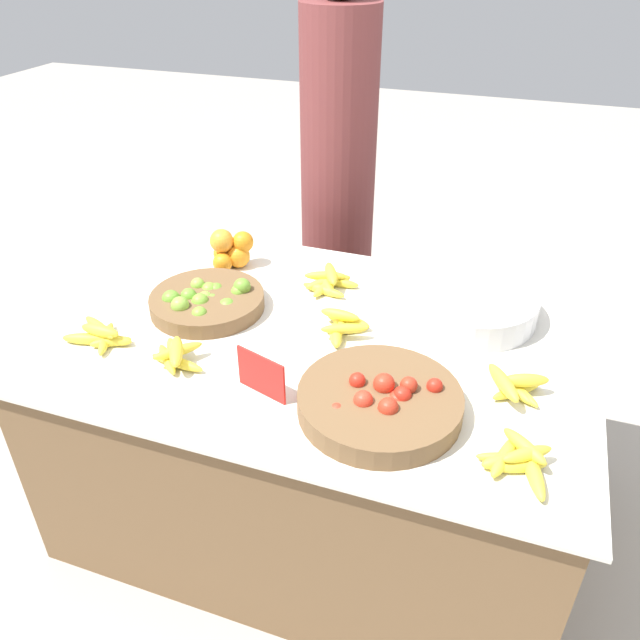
{
  "coord_description": "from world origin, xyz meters",
  "views": [
    {
      "loc": [
        0.48,
        -1.37,
        1.66
      ],
      "look_at": [
        0.0,
        0.0,
        0.73
      ],
      "focal_mm": 35.0,
      "sensor_mm": 36.0,
      "label": 1
    }
  ],
  "objects_px": {
    "price_sign": "(261,375)",
    "vendor_person": "(338,193)",
    "lime_bowl": "(207,301)",
    "tomato_basket": "(380,401)",
    "metal_bowl": "(470,304)"
  },
  "relations": [
    {
      "from": "price_sign",
      "to": "vendor_person",
      "type": "height_order",
      "value": "vendor_person"
    },
    {
      "from": "vendor_person",
      "to": "price_sign",
      "type": "bearing_deg",
      "value": -80.91
    },
    {
      "from": "lime_bowl",
      "to": "vendor_person",
      "type": "xyz_separation_m",
      "value": [
        0.13,
        0.87,
        0.04
      ]
    },
    {
      "from": "lime_bowl",
      "to": "price_sign",
      "type": "distance_m",
      "value": 0.44
    },
    {
      "from": "vendor_person",
      "to": "tomato_basket",
      "type": "bearing_deg",
      "value": -67.38
    },
    {
      "from": "tomato_basket",
      "to": "price_sign",
      "type": "relative_size",
      "value": 2.75
    },
    {
      "from": "price_sign",
      "to": "vendor_person",
      "type": "distance_m",
      "value": 1.2
    },
    {
      "from": "lime_bowl",
      "to": "tomato_basket",
      "type": "relative_size",
      "value": 0.87
    },
    {
      "from": "metal_bowl",
      "to": "price_sign",
      "type": "distance_m",
      "value": 0.68
    },
    {
      "from": "lime_bowl",
      "to": "metal_bowl",
      "type": "height_order",
      "value": "lime_bowl"
    },
    {
      "from": "lime_bowl",
      "to": "metal_bowl",
      "type": "relative_size",
      "value": 0.88
    },
    {
      "from": "metal_bowl",
      "to": "vendor_person",
      "type": "bearing_deg",
      "value": 133.47
    },
    {
      "from": "tomato_basket",
      "to": "metal_bowl",
      "type": "height_order",
      "value": "tomato_basket"
    },
    {
      "from": "metal_bowl",
      "to": "vendor_person",
      "type": "distance_m",
      "value": 0.9
    },
    {
      "from": "tomato_basket",
      "to": "metal_bowl",
      "type": "distance_m",
      "value": 0.52
    }
  ]
}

